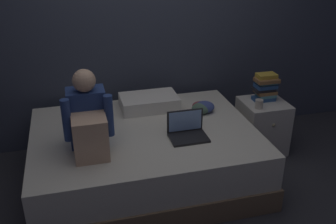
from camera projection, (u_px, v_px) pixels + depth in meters
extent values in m
plane|color=#2D2D33|center=(174.00, 194.00, 3.41)|extent=(8.00, 8.00, 0.00)
cube|color=#383D4C|center=(143.00, 15.00, 3.89)|extent=(5.60, 0.10, 2.70)
cube|color=#7A6047|center=(145.00, 170.00, 3.58)|extent=(2.00, 1.50, 0.21)
cube|color=beige|center=(144.00, 145.00, 3.47)|extent=(1.96, 1.46, 0.31)
cube|color=beige|center=(262.00, 126.00, 4.02)|extent=(0.44, 0.44, 0.55)
sphere|color=gray|center=(274.00, 125.00, 3.77)|extent=(0.04, 0.04, 0.04)
cube|color=navy|center=(87.00, 117.00, 3.10)|extent=(0.30, 0.20, 0.48)
sphere|color=tan|center=(84.00, 81.00, 2.93)|extent=(0.18, 0.18, 0.18)
cube|color=tan|center=(90.00, 138.00, 2.94)|extent=(0.26, 0.24, 0.34)
cylinder|color=navy|center=(67.00, 120.00, 2.91)|extent=(0.07, 0.07, 0.34)
cylinder|color=navy|center=(109.00, 116.00, 2.99)|extent=(0.07, 0.07, 0.34)
cube|color=black|center=(189.00, 138.00, 3.26)|extent=(0.32, 0.22, 0.02)
cube|color=black|center=(185.00, 120.00, 3.31)|extent=(0.32, 0.01, 0.20)
cube|color=#8CB2EA|center=(185.00, 121.00, 3.31)|extent=(0.29, 0.00, 0.18)
cube|color=silver|center=(149.00, 102.00, 3.81)|extent=(0.56, 0.36, 0.13)
cube|color=#284C84|center=(263.00, 98.00, 3.93)|extent=(0.22, 0.12, 0.04)
cube|color=teal|center=(266.00, 95.00, 3.92)|extent=(0.17, 0.13, 0.03)
cube|color=brown|center=(265.00, 92.00, 3.92)|extent=(0.20, 0.16, 0.03)
cube|color=black|center=(264.00, 89.00, 3.91)|extent=(0.21, 0.14, 0.03)
cube|color=#284C84|center=(266.00, 86.00, 3.90)|extent=(0.21, 0.14, 0.04)
cube|color=teal|center=(267.00, 82.00, 3.89)|extent=(0.19, 0.13, 0.03)
cube|color=brown|center=(267.00, 80.00, 3.85)|extent=(0.23, 0.15, 0.04)
cube|color=gold|center=(267.00, 76.00, 3.86)|extent=(0.19, 0.13, 0.04)
cylinder|color=#BCB2A3|center=(259.00, 104.00, 3.74)|extent=(0.08, 0.08, 0.09)
ellipsoid|color=gray|center=(202.00, 109.00, 3.71)|extent=(0.15, 0.13, 0.08)
ellipsoid|color=#3D4C8E|center=(204.00, 107.00, 3.73)|extent=(0.20, 0.17, 0.11)
ellipsoid|color=#4C6B56|center=(201.00, 108.00, 3.71)|extent=(0.19, 0.16, 0.10)
ellipsoid|color=#8E3D47|center=(199.00, 106.00, 3.79)|extent=(0.14, 0.12, 0.08)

